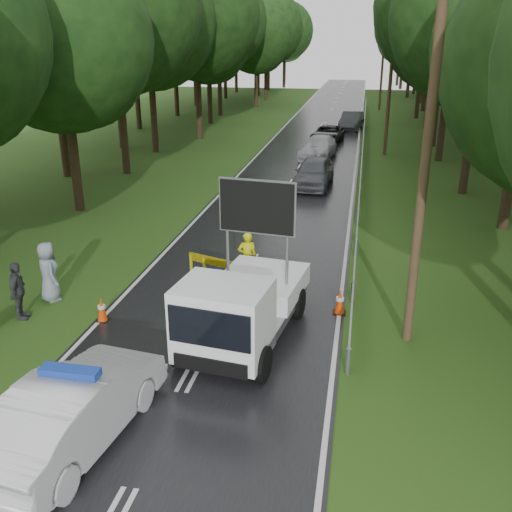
% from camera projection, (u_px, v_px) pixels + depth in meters
% --- Properties ---
extents(ground, '(160.00, 160.00, 0.00)m').
position_uv_depth(ground, '(199.00, 359.00, 14.37)').
color(ground, '#254614').
rests_on(ground, ground).
extents(road, '(7.00, 140.00, 0.02)m').
position_uv_depth(road, '(312.00, 147.00, 41.87)').
color(road, black).
rests_on(road, ground).
extents(guardrail, '(0.12, 60.06, 0.70)m').
position_uv_depth(guardrail, '(363.00, 142.00, 40.74)').
color(guardrail, gray).
rests_on(guardrail, ground).
extents(utility_pole_near, '(1.40, 0.24, 10.00)m').
position_uv_depth(utility_pole_near, '(427.00, 151.00, 13.48)').
color(utility_pole_near, '#40321D').
rests_on(utility_pole_near, ground).
extents(utility_pole_mid, '(1.40, 0.24, 10.00)m').
position_uv_depth(utility_pole_mid, '(391.00, 78.00, 37.32)').
color(utility_pole_mid, '#40321D').
rests_on(utility_pole_mid, ground).
extents(utility_pole_far, '(1.40, 0.24, 10.00)m').
position_uv_depth(utility_pole_far, '(383.00, 62.00, 61.16)').
color(utility_pole_far, '#40321D').
rests_on(utility_pole_far, ground).
extents(police_sedan, '(2.26, 4.90, 1.71)m').
position_uv_depth(police_sedan, '(75.00, 409.00, 11.15)').
color(police_sedan, silver).
rests_on(police_sedan, ground).
extents(work_truck, '(2.91, 5.38, 4.09)m').
position_uv_depth(work_truck, '(241.00, 307.00, 14.65)').
color(work_truck, gray).
rests_on(work_truck, ground).
extents(barrier, '(2.55, 0.97, 1.12)m').
position_uv_depth(barrier, '(225.00, 268.00, 17.78)').
color(barrier, '#CAD90B').
rests_on(barrier, ground).
extents(officer, '(0.71, 0.56, 1.72)m').
position_uv_depth(officer, '(247.00, 257.00, 18.60)').
color(officer, '#E1E60C').
rests_on(officer, ground).
extents(civilian, '(1.02, 0.86, 1.86)m').
position_uv_depth(civilian, '(220.00, 301.00, 15.38)').
color(civilian, '#183A9E').
rests_on(civilian, ground).
extents(bystander_mid, '(0.66, 1.08, 1.72)m').
position_uv_depth(bystander_mid, '(18.00, 291.00, 16.13)').
color(bystander_mid, '#393C40').
rests_on(bystander_mid, ground).
extents(bystander_right, '(1.07, 1.07, 1.88)m').
position_uv_depth(bystander_right, '(48.00, 272.00, 17.25)').
color(bystander_right, gray).
rests_on(bystander_right, ground).
extents(queue_car_first, '(2.08, 4.66, 1.56)m').
position_uv_depth(queue_car_first, '(314.00, 173.00, 30.51)').
color(queue_car_first, '#404348').
rests_on(queue_car_first, ground).
extents(queue_car_second, '(2.51, 5.06, 1.41)m').
position_uv_depth(queue_car_second, '(318.00, 148.00, 37.75)').
color(queue_car_second, '#A4A7AC').
rests_on(queue_car_second, ground).
extents(queue_car_third, '(2.53, 4.75, 1.27)m').
position_uv_depth(queue_car_third, '(327.00, 134.00, 43.25)').
color(queue_car_third, black).
rests_on(queue_car_third, ground).
extents(queue_car_fourth, '(2.14, 4.74, 1.51)m').
position_uv_depth(queue_car_fourth, '(352.00, 121.00, 49.45)').
color(queue_car_fourth, '#383B3E').
rests_on(queue_car_fourth, ground).
extents(cone_near_left, '(0.37, 0.37, 0.78)m').
position_uv_depth(cone_near_left, '(17.00, 437.00, 10.99)').
color(cone_near_left, black).
rests_on(cone_near_left, ground).
extents(cone_center, '(0.31, 0.31, 0.66)m').
position_uv_depth(cone_center, '(218.00, 350.00, 14.17)').
color(cone_center, black).
rests_on(cone_center, ground).
extents(cone_far, '(0.31, 0.31, 0.66)m').
position_uv_depth(cone_far, '(272.00, 301.00, 16.75)').
color(cone_far, black).
rests_on(cone_far, ground).
extents(cone_left_mid, '(0.35, 0.35, 0.75)m').
position_uv_depth(cone_left_mid, '(102.00, 309.00, 16.15)').
color(cone_left_mid, black).
rests_on(cone_left_mid, ground).
extents(cone_right, '(0.37, 0.37, 0.79)m').
position_uv_depth(cone_right, '(340.00, 302.00, 16.58)').
color(cone_right, black).
rests_on(cone_right, ground).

